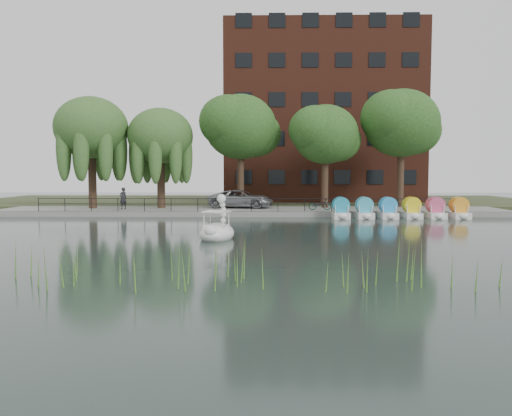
{
  "coord_description": "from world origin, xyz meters",
  "views": [
    {
      "loc": [
        0.92,
        -23.85,
        3.25
      ],
      "look_at": [
        0.5,
        4.0,
        1.3
      ],
      "focal_mm": 35.0,
      "sensor_mm": 36.0,
      "label": 1
    }
  ],
  "objects_px": {
    "bicycle": "(320,203)",
    "swan_boat": "(217,229)",
    "minivan": "(241,198)",
    "pedestrian": "(123,197)"
  },
  "relations": [
    {
      "from": "pedestrian",
      "to": "swan_boat",
      "type": "xyz_separation_m",
      "value": [
        8.82,
        -14.79,
        -0.91
      ]
    },
    {
      "from": "pedestrian",
      "to": "swan_boat",
      "type": "bearing_deg",
      "value": 71.92
    },
    {
      "from": "minivan",
      "to": "swan_boat",
      "type": "distance_m",
      "value": 16.51
    },
    {
      "from": "swan_boat",
      "to": "pedestrian",
      "type": "bearing_deg",
      "value": 131.61
    },
    {
      "from": "minivan",
      "to": "bicycle",
      "type": "height_order",
      "value": "minivan"
    },
    {
      "from": "minivan",
      "to": "bicycle",
      "type": "relative_size",
      "value": 3.54
    },
    {
      "from": "bicycle",
      "to": "pedestrian",
      "type": "distance_m",
      "value": 15.49
    },
    {
      "from": "bicycle",
      "to": "swan_boat",
      "type": "height_order",
      "value": "swan_boat"
    },
    {
      "from": "bicycle",
      "to": "pedestrian",
      "type": "bearing_deg",
      "value": 84.73
    },
    {
      "from": "bicycle",
      "to": "swan_boat",
      "type": "bearing_deg",
      "value": 151.68
    }
  ]
}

